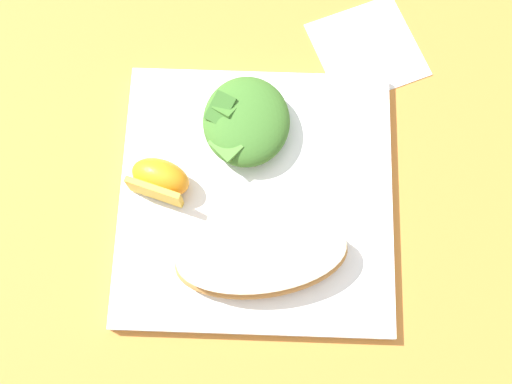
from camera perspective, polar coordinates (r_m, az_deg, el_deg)
The scene contains 6 objects.
ground at distance 0.65m, azimuth -0.00°, elevation -0.65°, with size 3.00×3.00×0.00m, color #C67A33.
white_plate at distance 0.64m, azimuth -0.00°, elevation -0.45°, with size 0.28×0.28×0.02m, color white.
cheesy_pizza_bread at distance 0.60m, azimuth 0.52°, elevation -5.93°, with size 0.11×0.18×0.04m.
green_salad_pile at distance 0.64m, azimuth -0.93°, elevation 6.55°, with size 0.10×0.09×0.04m.
orange_wedge_front at distance 0.63m, azimuth -8.83°, elevation 1.18°, with size 0.05×0.07×0.04m.
paper_napkin at distance 0.73m, azimuth 10.19°, elevation 12.79°, with size 0.11×0.11×0.00m, color white.
Camera 1 is at (0.18, 0.01, 0.63)m, focal length 43.54 mm.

